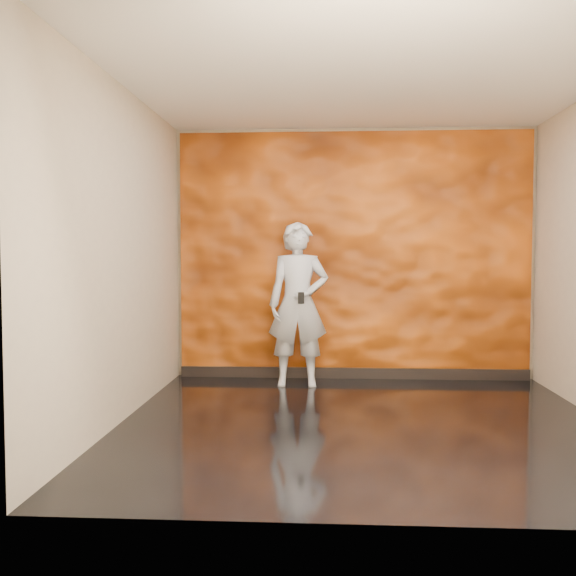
# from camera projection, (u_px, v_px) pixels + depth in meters

# --- Properties ---
(room) EXTENTS (4.02, 4.02, 2.81)m
(room) POSITION_uv_depth(u_px,v_px,m) (363.00, 254.00, 5.22)
(room) COLOR black
(room) RESTS_ON ground
(feature_wall) EXTENTS (3.90, 0.06, 2.75)m
(feature_wall) POSITION_uv_depth(u_px,v_px,m) (353.00, 256.00, 7.17)
(feature_wall) COLOR orange
(feature_wall) RESTS_ON ground
(baseboard) EXTENTS (3.90, 0.04, 0.12)m
(baseboard) POSITION_uv_depth(u_px,v_px,m) (353.00, 373.00, 7.20)
(baseboard) COLOR black
(baseboard) RESTS_ON ground
(man) EXTENTS (0.65, 0.44, 1.73)m
(man) POSITION_uv_depth(u_px,v_px,m) (298.00, 304.00, 6.78)
(man) COLOR #9BA0AA
(man) RESTS_ON ground
(phone) EXTENTS (0.07, 0.03, 0.12)m
(phone) POSITION_uv_depth(u_px,v_px,m) (301.00, 298.00, 6.51)
(phone) COLOR black
(phone) RESTS_ON man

